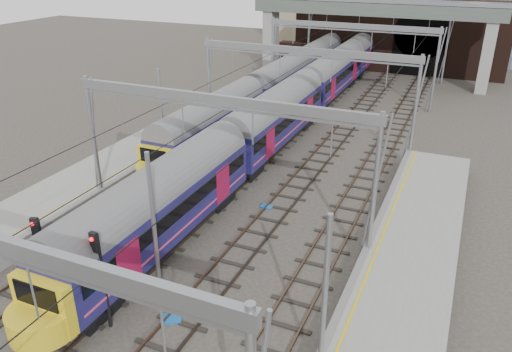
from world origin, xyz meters
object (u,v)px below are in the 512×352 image
at_px(signal_near_centre, 101,268).
at_px(signal_near_left, 42,250).
at_px(train_main, 308,93).
at_px(train_second, 282,80).
at_px(relay_cabinet, 44,258).

bearing_deg(signal_near_centre, signal_near_left, -176.28).
height_order(train_main, train_second, train_main).
height_order(signal_near_centre, relay_cabinet, signal_near_centre).
relative_size(signal_near_left, relay_cabinet, 4.01).
height_order(train_main, signal_near_centre, train_main).
relative_size(signal_near_left, signal_near_centre, 0.95).
height_order(train_second, relay_cabinet, train_second).
height_order(signal_near_left, signal_near_centre, signal_near_centre).
xyz_separation_m(train_second, relay_cabinet, (-0.33, -31.60, -1.80)).
xyz_separation_m(signal_near_left, relay_cabinet, (-2.34, 1.93, -2.27)).
distance_m(signal_near_left, relay_cabinet, 3.79).
distance_m(train_second, relay_cabinet, 31.65).
relative_size(train_second, relay_cabinet, 40.65).
bearing_deg(signal_near_centre, relay_cabinet, 166.86).
xyz_separation_m(train_main, signal_near_left, (-1.98, -29.68, 0.35)).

